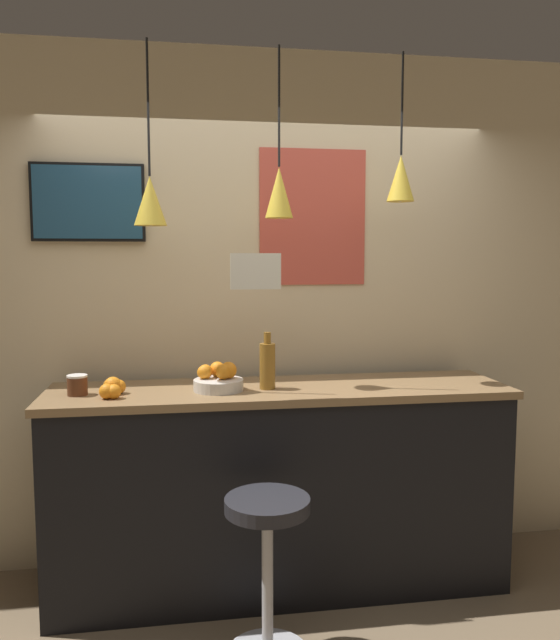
# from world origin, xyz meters

# --- Properties ---
(back_wall) EXTENTS (8.00, 0.06, 2.90)m
(back_wall) POSITION_xyz_m (0.00, 1.05, 1.45)
(back_wall) COLOR beige
(back_wall) RESTS_ON ground_plane
(service_counter) EXTENTS (2.38, 0.61, 1.08)m
(service_counter) POSITION_xyz_m (0.00, 0.63, 0.54)
(service_counter) COLOR black
(service_counter) RESTS_ON ground_plane
(bar_stool) EXTENTS (0.37, 0.37, 0.72)m
(bar_stool) POSITION_xyz_m (-0.15, 0.04, 0.51)
(bar_stool) COLOR #B7B7BC
(bar_stool) RESTS_ON ground_plane
(fruit_bowl) EXTENTS (0.25, 0.25, 0.14)m
(fruit_bowl) POSITION_xyz_m (-0.32, 0.61, 1.13)
(fruit_bowl) COLOR beige
(fruit_bowl) RESTS_ON service_counter
(orange_pile) EXTENTS (0.12, 0.23, 0.09)m
(orange_pile) POSITION_xyz_m (-0.84, 0.58, 1.12)
(orange_pile) COLOR orange
(orange_pile) RESTS_ON service_counter
(juice_bottle) EXTENTS (0.08, 0.08, 0.29)m
(juice_bottle) POSITION_xyz_m (-0.07, 0.60, 1.20)
(juice_bottle) COLOR olive
(juice_bottle) RESTS_ON service_counter
(spread_jar) EXTENTS (0.10, 0.10, 0.10)m
(spread_jar) POSITION_xyz_m (-1.01, 0.60, 1.13)
(spread_jar) COLOR #562D19
(spread_jar) RESTS_ON service_counter
(pendant_lamp_left) EXTENTS (0.16, 0.16, 0.90)m
(pendant_lamp_left) POSITION_xyz_m (-0.64, 0.66, 2.03)
(pendant_lamp_left) COLOR black
(pendant_lamp_middle) EXTENTS (0.14, 0.14, 0.85)m
(pendant_lamp_middle) POSITION_xyz_m (0.00, 0.66, 2.08)
(pendant_lamp_middle) COLOR black
(pendant_lamp_right) EXTENTS (0.14, 0.14, 0.76)m
(pendant_lamp_right) POSITION_xyz_m (0.64, 0.66, 2.16)
(pendant_lamp_right) COLOR black
(mounted_tv) EXTENTS (0.59, 0.04, 0.42)m
(mounted_tv) POSITION_xyz_m (-0.98, 0.99, 2.04)
(mounted_tv) COLOR black
(hanging_menu_board) EXTENTS (0.24, 0.01, 0.17)m
(hanging_menu_board) POSITION_xyz_m (-0.15, 0.41, 1.68)
(hanging_menu_board) COLOR white
(wall_poster) EXTENTS (0.61, 0.01, 0.77)m
(wall_poster) POSITION_xyz_m (0.25, 1.01, 1.98)
(wall_poster) COLOR #C64C3D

